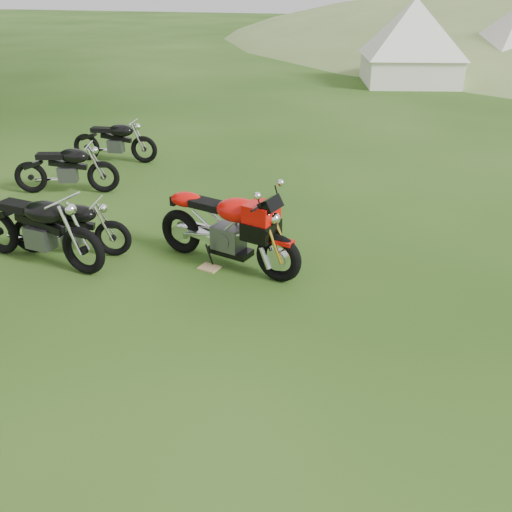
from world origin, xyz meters
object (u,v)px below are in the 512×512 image
(sport_motorcycle, at_px, (227,222))
(vintage_moto_c, at_px, (66,167))
(plywood_board, at_px, (209,268))
(tent_left, at_px, (412,44))
(vintage_moto_b, at_px, (70,226))
(vintage_moto_d, at_px, (114,140))
(vintage_moto_a, at_px, (37,227))

(sport_motorcycle, height_order, vintage_moto_c, sport_motorcycle)
(sport_motorcycle, xyz_separation_m, plywood_board, (-0.22, -0.16, -0.66))
(sport_motorcycle, height_order, tent_left, tent_left)
(vintage_moto_b, xyz_separation_m, vintage_moto_c, (-1.52, 2.36, 0.05))
(vintage_moto_d, bearing_deg, vintage_moto_b, -76.36)
(plywood_board, bearing_deg, vintage_moto_b, -177.98)
(vintage_moto_c, height_order, vintage_moto_d, vintage_moto_c)
(vintage_moto_a, relative_size, vintage_moto_d, 1.17)
(vintage_moto_b, bearing_deg, vintage_moto_d, 99.88)
(sport_motorcycle, xyz_separation_m, vintage_moto_c, (-3.85, 2.12, -0.17))
(vintage_moto_d, height_order, tent_left, tent_left)
(vintage_moto_a, bearing_deg, vintage_moto_c, 124.09)
(plywood_board, distance_m, vintage_moto_d, 5.75)
(plywood_board, bearing_deg, tent_left, 82.14)
(plywood_board, height_order, vintage_moto_a, vintage_moto_a)
(vintage_moto_a, distance_m, vintage_moto_c, 3.02)
(sport_motorcycle, bearing_deg, vintage_moto_a, -149.62)
(plywood_board, distance_m, vintage_moto_c, 4.31)
(tent_left, bearing_deg, vintage_moto_a, -117.52)
(vintage_moto_a, xyz_separation_m, tent_left, (4.65, 17.00, 0.86))
(vintage_moto_b, bearing_deg, vintage_moto_a, -135.28)
(vintage_moto_b, bearing_deg, plywood_board, -7.99)
(sport_motorcycle, bearing_deg, tent_left, 99.77)
(sport_motorcycle, distance_m, vintage_moto_b, 2.35)
(tent_left, bearing_deg, vintage_moto_c, -124.72)
(vintage_moto_b, distance_m, vintage_moto_c, 2.81)
(sport_motorcycle, height_order, plywood_board, sport_motorcycle)
(plywood_board, bearing_deg, vintage_moto_a, -169.12)
(vintage_moto_b, relative_size, vintage_moto_d, 0.93)
(plywood_board, height_order, tent_left, tent_left)
(vintage_moto_c, distance_m, vintage_moto_d, 2.08)
(plywood_board, relative_size, vintage_moto_d, 0.15)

